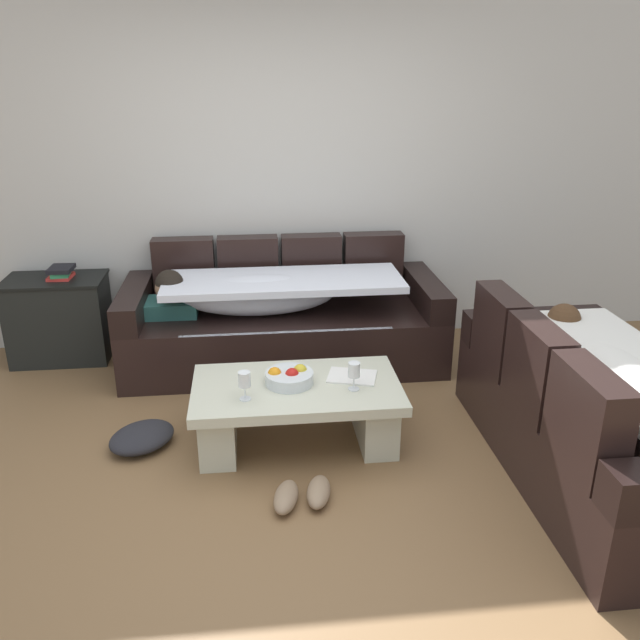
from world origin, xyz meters
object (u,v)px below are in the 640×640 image
wine_glass_near_right (354,371)px  coffee_table (297,406)px  book_stack_on_cabinet (61,272)px  wine_glass_near_left (244,380)px  open_magazine (352,376)px  fruit_bowl (289,377)px  crumpled_garment (142,437)px  couch_along_wall (279,320)px  pair_of_shoes (302,494)px  side_cabinet (60,319)px  couch_near_window (593,417)px

wine_glass_near_right → coffee_table: bearing=163.8°
book_stack_on_cabinet → coffee_table: bearing=-40.7°
wine_glass_near_left → open_magazine: bearing=18.1°
coffee_table → wine_glass_near_left: (-0.29, -0.14, 0.26)m
coffee_table → open_magazine: bearing=10.4°
fruit_bowl → crumpled_garment: (-0.87, 0.03, -0.36)m
crumpled_garment → couch_along_wall: bearing=52.2°
book_stack_on_cabinet → pair_of_shoes: 2.62m
wine_glass_near_right → open_magazine: 0.19m
coffee_table → side_cabinet: size_ratio=1.67×
couch_along_wall → crumpled_garment: couch_along_wall is taller
couch_along_wall → couch_near_window: 2.29m
wine_glass_near_right → pair_of_shoes: size_ratio=0.48×
coffee_table → wine_glass_near_right: bearing=-16.2°
wine_glass_near_left → pair_of_shoes: bearing=-57.6°
couch_near_window → wine_glass_near_left: couch_near_window is taller
pair_of_shoes → crumpled_garment: crumpled_garment is taller
book_stack_on_cabinet → pair_of_shoes: (1.60, -1.97, -0.64)m
open_magazine → book_stack_on_cabinet: size_ratio=1.37×
fruit_bowl → book_stack_on_cabinet: size_ratio=1.37×
fruit_bowl → side_cabinet: 2.14m
coffee_table → side_cabinet: side_cabinet is taller
couch_near_window → fruit_bowl: bearing=72.9°
fruit_bowl → wine_glass_near_left: bearing=-146.4°
wine_glass_near_right → book_stack_on_cabinet: size_ratio=0.81×
open_magazine → book_stack_on_cabinet: book_stack_on_cabinet is taller
fruit_bowl → open_magazine: size_ratio=1.00×
couch_near_window → side_cabinet: (-3.24, 1.86, -0.01)m
wine_glass_near_left → book_stack_on_cabinet: (-1.33, 1.54, 0.19)m
wine_glass_near_left → pair_of_shoes: wine_glass_near_left is taller
couch_along_wall → side_cabinet: 1.65m
wine_glass_near_right → book_stack_on_cabinet: bearing=142.5°
coffee_table → open_magazine: 0.37m
couch_along_wall → book_stack_on_cabinet: bearing=171.9°
wine_glass_near_left → open_magazine: wine_glass_near_left is taller
open_magazine → crumpled_garment: open_magazine is taller
fruit_bowl → book_stack_on_cabinet: 2.11m
fruit_bowl → book_stack_on_cabinet: (-1.58, 1.37, 0.27)m
couch_near_window → side_cabinet: 3.74m
book_stack_on_cabinet → side_cabinet: bearing=179.3°
coffee_table → side_cabinet: (-1.68, 1.40, 0.08)m
wine_glass_near_right → side_cabinet: side_cabinet is taller
coffee_table → wine_glass_near_right: size_ratio=7.23×
coffee_table → crumpled_garment: 0.93m
crumpled_garment → book_stack_on_cabinet: bearing=117.8°
wine_glass_near_left → book_stack_on_cabinet: 2.04m
crumpled_garment → fruit_bowl: bearing=-1.8°
wine_glass_near_left → book_stack_on_cabinet: size_ratio=0.81×
open_magazine → side_cabinet: bearing=162.8°
book_stack_on_cabinet → wine_glass_near_left: bearing=-49.3°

